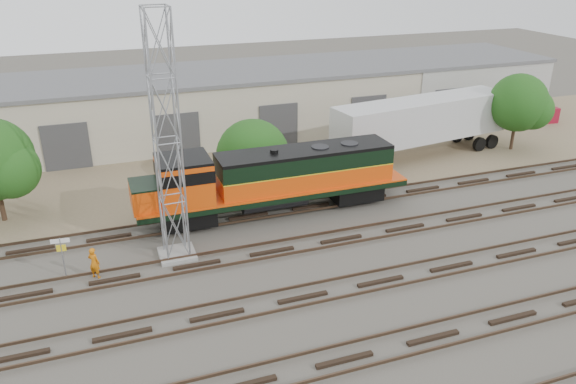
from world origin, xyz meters
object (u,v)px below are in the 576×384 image
object	(u,v)px
signal_tower	(167,145)
semi_trailer	(425,120)
worker	(94,263)
locomotive	(270,179)

from	to	relation	value
signal_tower	semi_trailer	size ratio (longest dim) A/B	0.84
signal_tower	semi_trailer	xyz separation A→B (m)	(20.35, 8.95, -3.26)
worker	signal_tower	bearing A→B (deg)	-131.64
locomotive	worker	size ratio (longest dim) A/B	10.11
locomotive	signal_tower	size ratio (longest dim) A/B	1.32
signal_tower	worker	size ratio (longest dim) A/B	7.67
locomotive	semi_trailer	size ratio (longest dim) A/B	1.11
worker	semi_trailer	xyz separation A→B (m)	(24.43, 9.71, 2.00)
signal_tower	semi_trailer	world-z (taller)	signal_tower
signal_tower	locomotive	bearing A→B (deg)	27.04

